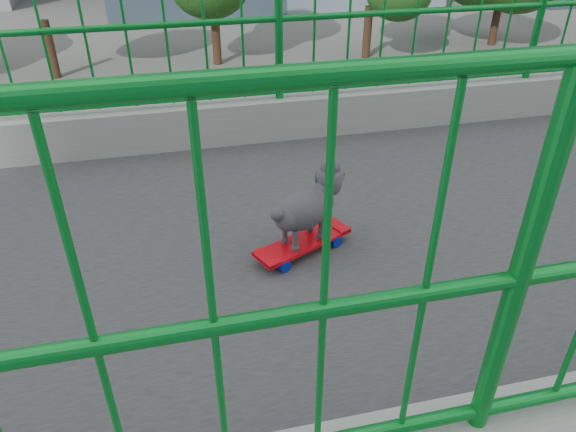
{
  "coord_description": "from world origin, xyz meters",
  "views": [
    {
      "loc": [
        2.29,
        1.21,
        8.7
      ],
      "look_at": [
        -0.49,
        1.85,
        6.87
      ],
      "focal_mm": 33.84,
      "sensor_mm": 36.0,
      "label": 1
    }
  ],
  "objects_px": {
    "skateboard": "(303,244)",
    "car_2": "(118,186)",
    "car_5": "(473,288)",
    "poodle": "(307,205)",
    "car_1": "(98,254)",
    "car_3": "(85,147)"
  },
  "relations": [
    {
      "from": "skateboard",
      "to": "car_2",
      "type": "xyz_separation_m",
      "value": [
        -12.47,
        -2.35,
        -6.25
      ]
    },
    {
      "from": "skateboard",
      "to": "car_5",
      "type": "height_order",
      "value": "skateboard"
    },
    {
      "from": "poodle",
      "to": "car_1",
      "type": "relative_size",
      "value": 0.1
    },
    {
      "from": "car_3",
      "to": "car_5",
      "type": "bearing_deg",
      "value": -136.29
    },
    {
      "from": "car_3",
      "to": "car_1",
      "type": "bearing_deg",
      "value": -172.94
    },
    {
      "from": "skateboard",
      "to": "poodle",
      "type": "xyz_separation_m",
      "value": [
        -0.01,
        0.02,
        0.23
      ]
    },
    {
      "from": "car_2",
      "to": "car_5",
      "type": "bearing_deg",
      "value": -128.72
    },
    {
      "from": "poodle",
      "to": "car_5",
      "type": "height_order",
      "value": "poodle"
    },
    {
      "from": "skateboard",
      "to": "car_3",
      "type": "relative_size",
      "value": 0.11
    },
    {
      "from": "car_3",
      "to": "car_5",
      "type": "xyz_separation_m",
      "value": [
        9.6,
        9.18,
        -0.06
      ]
    },
    {
      "from": "car_1",
      "to": "car_5",
      "type": "height_order",
      "value": "car_1"
    },
    {
      "from": "skateboard",
      "to": "car_2",
      "type": "relative_size",
      "value": 0.1
    },
    {
      "from": "poodle",
      "to": "car_1",
      "type": "height_order",
      "value": "poodle"
    },
    {
      "from": "skateboard",
      "to": "car_5",
      "type": "distance_m",
      "value": 10.46
    },
    {
      "from": "skateboard",
      "to": "car_1",
      "type": "height_order",
      "value": "skateboard"
    },
    {
      "from": "car_2",
      "to": "car_3",
      "type": "height_order",
      "value": "car_2"
    },
    {
      "from": "poodle",
      "to": "car_5",
      "type": "relative_size",
      "value": 0.11
    },
    {
      "from": "car_2",
      "to": "car_5",
      "type": "xyz_separation_m",
      "value": [
        6.4,
        7.98,
        -0.14
      ]
    },
    {
      "from": "skateboard",
      "to": "car_3",
      "type": "height_order",
      "value": "skateboard"
    },
    {
      "from": "car_5",
      "to": "poodle",
      "type": "bearing_deg",
      "value": -42.82
    },
    {
      "from": "skateboard",
      "to": "car_1",
      "type": "bearing_deg",
      "value": 171.65
    },
    {
      "from": "car_1",
      "to": "car_2",
      "type": "distance_m",
      "value": 3.23
    }
  ]
}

